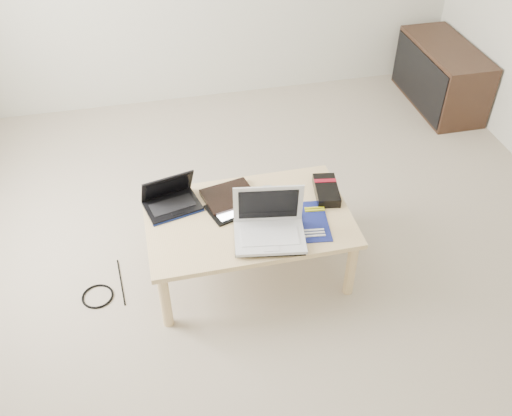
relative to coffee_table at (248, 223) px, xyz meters
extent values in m
plane|color=#AC9E8C|center=(0.14, 0.04, -0.35)|extent=(4.00, 4.00, 0.00)
cube|color=#DCBC85|center=(0.00, 0.00, 0.03)|extent=(1.10, 0.70, 0.03)
cylinder|color=#DCBC85|center=(-0.50, -0.30, -0.17)|extent=(0.06, 0.06, 0.37)
cylinder|color=#DCBC85|center=(0.50, -0.30, -0.17)|extent=(0.06, 0.06, 0.37)
cylinder|color=#DCBC85|center=(-0.50, 0.30, -0.17)|extent=(0.06, 0.06, 0.37)
cylinder|color=#DCBC85|center=(0.50, 0.30, -0.17)|extent=(0.06, 0.06, 0.37)
cube|color=#3C2618|center=(1.92, 1.49, -0.10)|extent=(0.40, 0.90, 0.50)
cube|color=black|center=(1.72, 1.49, -0.10)|extent=(0.02, 0.86, 0.44)
cube|color=black|center=(-0.07, 0.17, 0.06)|extent=(0.32, 0.28, 0.03)
cube|color=black|center=(-0.39, 0.17, 0.06)|extent=(0.33, 0.26, 0.02)
cube|color=black|center=(-0.39, 0.16, 0.07)|extent=(0.26, 0.16, 0.00)
cube|color=black|center=(-0.37, 0.09, 0.07)|extent=(0.07, 0.04, 0.00)
cube|color=black|center=(-0.40, 0.22, 0.15)|extent=(0.30, 0.16, 0.18)
cube|color=black|center=(-0.40, 0.22, 0.15)|extent=(0.26, 0.13, 0.14)
cube|color=#0B1641|center=(-0.36, 0.07, 0.05)|extent=(0.29, 0.08, 0.01)
cube|color=black|center=(-0.08, 0.08, 0.05)|extent=(0.29, 0.25, 0.01)
cube|color=silver|center=(-0.08, 0.08, 0.06)|extent=(0.23, 0.20, 0.00)
cube|color=silver|center=(0.14, 0.10, 0.06)|extent=(0.08, 0.23, 0.02)
cube|color=#A7A6AB|center=(0.14, 0.10, 0.07)|extent=(0.06, 0.19, 0.00)
cube|color=black|center=(0.07, -0.19, 0.06)|extent=(0.39, 0.32, 0.02)
cube|color=silver|center=(0.07, -0.21, 0.08)|extent=(0.39, 0.30, 0.02)
cube|color=silver|center=(0.07, -0.22, 0.09)|extent=(0.31, 0.18, 0.00)
cube|color=silver|center=(0.05, -0.31, 0.09)|extent=(0.08, 0.05, 0.00)
cube|color=silver|center=(0.08, -0.10, 0.21)|extent=(0.36, 0.09, 0.24)
cube|color=black|center=(0.08, -0.11, 0.21)|extent=(0.30, 0.07, 0.19)
cube|color=#0E1159|center=(0.28, -0.11, 0.05)|extent=(0.30, 0.35, 0.01)
cube|color=silver|center=(0.25, -0.06, 0.06)|extent=(0.06, 0.06, 0.01)
cube|color=gold|center=(0.36, -0.02, 0.06)|extent=(0.11, 0.02, 0.01)
cube|color=gold|center=(0.36, -0.04, 0.06)|extent=(0.11, 0.02, 0.01)
cube|color=silver|center=(0.29, -0.19, 0.06)|extent=(0.15, 0.03, 0.01)
cube|color=silver|center=(0.29, -0.21, 0.06)|extent=(0.15, 0.03, 0.01)
cube|color=silver|center=(0.28, -0.23, 0.06)|extent=(0.15, 0.03, 0.01)
cube|color=black|center=(0.21, -0.16, 0.06)|extent=(0.03, 0.03, 0.01)
cube|color=black|center=(0.47, 0.09, 0.08)|extent=(0.16, 0.27, 0.05)
cube|color=maroon|center=(0.48, 0.14, 0.10)|extent=(0.13, 0.05, 0.00)
torus|color=black|center=(-0.13, 0.05, 0.05)|extent=(0.12, 0.12, 0.01)
torus|color=black|center=(-0.87, -0.03, -0.35)|extent=(0.22, 0.22, 0.01)
cylinder|color=black|center=(-0.73, 0.05, -0.35)|extent=(0.03, 0.35, 0.01)
camera|label=1|loc=(-0.47, -2.24, 2.09)|focal=40.00mm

